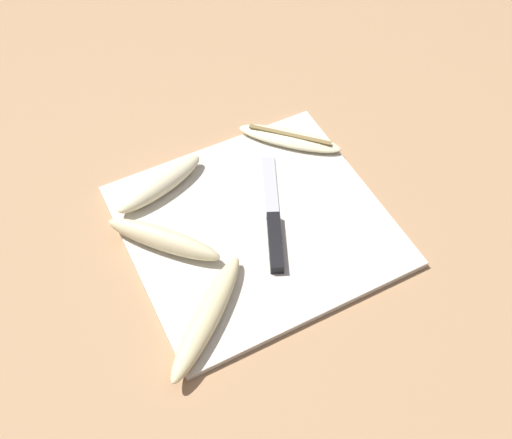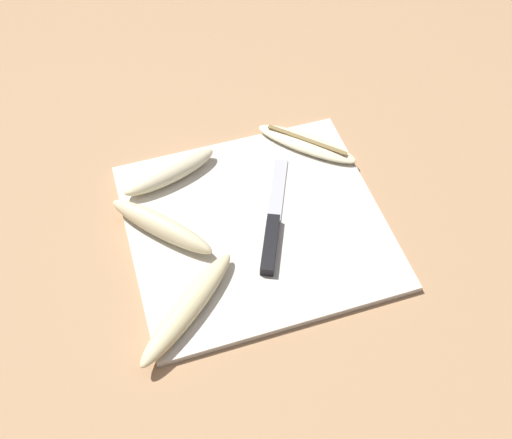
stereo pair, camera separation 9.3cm
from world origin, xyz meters
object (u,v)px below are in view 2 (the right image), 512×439
at_px(banana_cream_curved, 161,226).
at_px(banana_pale_long, 306,144).
at_px(banana_soft_right, 188,308).
at_px(banana_bright_far, 169,172).
at_px(knife, 272,233).

bearing_deg(banana_cream_curved, banana_pale_long, 20.86).
distance_m(banana_soft_right, banana_bright_far, 0.25).
height_order(banana_pale_long, banana_soft_right, banana_soft_right).
xyz_separation_m(knife, banana_soft_right, (-0.15, -0.09, 0.01)).
relative_size(banana_soft_right, banana_cream_curved, 1.14).
height_order(banana_pale_long, banana_bright_far, banana_bright_far).
relative_size(knife, banana_bright_far, 1.28).
distance_m(knife, banana_pale_long, 0.20).
bearing_deg(banana_cream_curved, banana_bright_far, 71.28).
distance_m(knife, banana_soft_right, 0.18).
height_order(banana_pale_long, banana_cream_curved, banana_cream_curved).
distance_m(knife, banana_bright_far, 0.20).
bearing_deg(banana_pale_long, knife, -125.93).
relative_size(knife, banana_cream_curved, 1.36).
bearing_deg(knife, banana_bright_far, 151.75).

